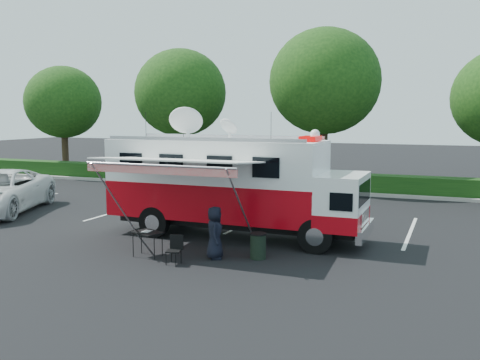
% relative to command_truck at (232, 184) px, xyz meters
% --- Properties ---
extents(ground_plane, '(120.00, 120.00, 0.00)m').
position_rel_command_truck_xyz_m(ground_plane, '(0.08, 0.00, -1.81)').
color(ground_plane, black).
rests_on(ground_plane, ground).
extents(back_border, '(60.00, 6.14, 8.87)m').
position_rel_command_truck_xyz_m(back_border, '(1.22, 12.90, 3.19)').
color(back_border, '#9E998E').
rests_on(back_border, ground_plane).
extents(stall_lines, '(24.12, 5.50, 0.01)m').
position_rel_command_truck_xyz_m(stall_lines, '(-0.42, 3.00, -1.81)').
color(stall_lines, silver).
rests_on(stall_lines, ground_plane).
extents(command_truck, '(8.81, 2.43, 4.23)m').
position_rel_command_truck_xyz_m(command_truck, '(0.00, 0.00, 0.00)').
color(command_truck, black).
rests_on(command_truck, ground_plane).
extents(awning, '(4.81, 2.50, 2.91)m').
position_rel_command_truck_xyz_m(awning, '(-0.79, -2.52, 0.91)').
color(awning, white).
rests_on(awning, ground_plane).
extents(person, '(0.73, 0.88, 1.53)m').
position_rel_command_truck_xyz_m(person, '(0.60, -2.73, -1.81)').
color(person, black).
rests_on(person, ground_plane).
extents(folding_table, '(1.03, 0.88, 0.74)m').
position_rel_command_truck_xyz_m(folding_table, '(-1.34, -3.24, -1.12)').
color(folding_table, black).
rests_on(folding_table, ground_plane).
extents(folding_chair, '(0.48, 0.50, 0.81)m').
position_rel_command_truck_xyz_m(folding_chair, '(-0.22, -3.62, -1.34)').
color(folding_chair, black).
rests_on(folding_chair, ground_plane).
extents(trash_bin, '(0.50, 0.50, 0.75)m').
position_rel_command_truck_xyz_m(trash_bin, '(1.76, -2.26, -1.43)').
color(trash_bin, black).
rests_on(trash_bin, ground_plane).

